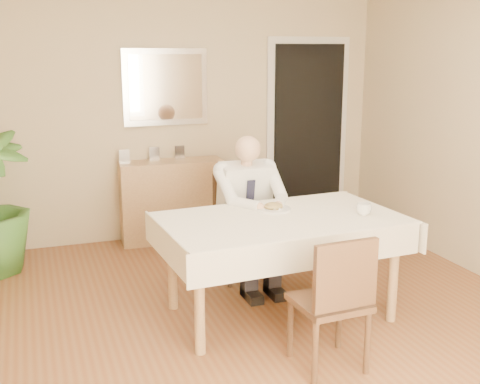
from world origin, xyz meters
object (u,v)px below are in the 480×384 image
object	(u,v)px
dining_table	(281,228)
coffee_mug	(364,209)
chair_far	(240,219)
sideboard	(172,201)
seated_man	(252,205)
chair_near	(336,297)

from	to	relation	value
dining_table	coffee_mug	xyz separation A→B (m)	(0.59, -0.15, 0.13)
chair_far	sideboard	bearing A→B (deg)	98.45
seated_man	coffee_mug	world-z (taller)	seated_man
dining_table	seated_man	size ratio (longest dim) A/B	1.43
dining_table	sideboard	distance (m)	2.06
chair_far	chair_near	distance (m)	1.73
chair_far	sideboard	world-z (taller)	chair_far
sideboard	coffee_mug	bearing A→B (deg)	-64.04
coffee_mug	chair_near	bearing A→B (deg)	-130.53
seated_man	coffee_mug	size ratio (longest dim) A/B	11.49
dining_table	sideboard	world-z (taller)	sideboard
sideboard	dining_table	bearing A→B (deg)	-77.69
chair_near	seated_man	world-z (taller)	seated_man
chair_far	coffee_mug	xyz separation A→B (m)	(0.59, -1.03, 0.29)
chair_far	sideboard	size ratio (longest dim) A/B	0.86
dining_table	chair_far	xyz separation A→B (m)	(0.00, 0.88, -0.17)
seated_man	chair_far	bearing A→B (deg)	90.00
seated_man	dining_table	bearing A→B (deg)	-90.00
dining_table	coffee_mug	distance (m)	0.62
chair_far	sideboard	xyz separation A→B (m)	(-0.33, 1.14, -0.09)
dining_table	chair_near	world-z (taller)	chair_near
chair_near	seated_man	distance (m)	1.46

